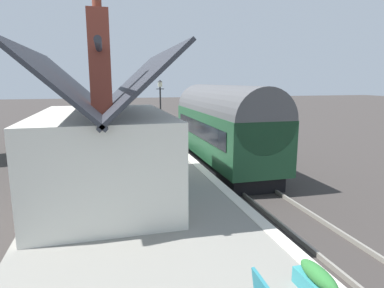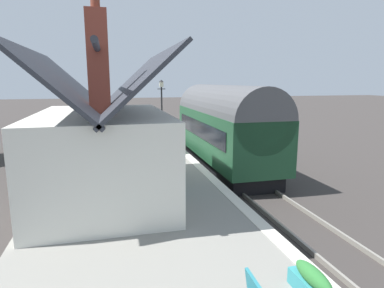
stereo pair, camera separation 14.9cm
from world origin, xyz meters
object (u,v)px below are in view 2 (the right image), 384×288
at_px(station_building, 104,149).
at_px(station_sign_board, 170,130).
at_px(bench_mid_platform, 137,127).
at_px(planter_by_door, 313,284).
at_px(lamp_post_platform, 162,97).
at_px(train, 224,126).
at_px(planter_corner_building, 169,164).
at_px(planter_edge_near, 91,139).
at_px(planter_bench_right, 134,125).
at_px(bench_by_lamp, 145,136).

relative_size(station_building, station_sign_board, 4.36).
bearing_deg(bench_mid_platform, planter_by_door, -175.87).
bearing_deg(lamp_post_platform, planter_by_door, 179.49).
xyz_separation_m(train, station_building, (-5.37, 5.95, 0.17)).
bearing_deg(lamp_post_platform, planter_corner_building, 172.59).
bearing_deg(planter_by_door, planter_corner_building, 7.09).
height_order(planter_corner_building, station_sign_board, station_sign_board).
bearing_deg(planter_edge_near, planter_bench_right, -25.80).
xyz_separation_m(bench_mid_platform, planter_corner_building, (-10.37, -0.33, -0.07)).
xyz_separation_m(planter_corner_building, planter_by_door, (-8.01, -1.00, -0.14)).
bearing_deg(lamp_post_platform, planter_bench_right, 23.60).
relative_size(planter_edge_near, planter_by_door, 0.74).
bearing_deg(bench_by_lamp, planter_corner_building, -178.32).
height_order(train, lamp_post_platform, lamp_post_platform).
bearing_deg(planter_by_door, bench_mid_platform, 4.13).
height_order(planter_corner_building, lamp_post_platform, lamp_post_platform).
bearing_deg(lamp_post_platform, planter_edge_near, 117.59).
height_order(train, planter_corner_building, train).
bearing_deg(train, planter_bench_right, 24.21).
height_order(bench_mid_platform, planter_by_door, bench_mid_platform).
bearing_deg(station_building, planter_bench_right, -7.99).
bearing_deg(train, station_sign_board, 83.39).
bearing_deg(planter_edge_near, bench_mid_platform, -37.04).
height_order(planter_by_door, lamp_post_platform, lamp_post_platform).
relative_size(bench_mid_platform, station_sign_board, 0.89).
relative_size(train, planter_edge_near, 12.24).
xyz_separation_m(planter_bench_right, planter_edge_near, (-5.83, 2.82, 0.04)).
distance_m(bench_mid_platform, lamp_post_platform, 3.01).
height_order(train, bench_mid_platform, train).
height_order(lamp_post_platform, station_sign_board, lamp_post_platform).
bearing_deg(station_building, bench_mid_platform, -9.62).
bearing_deg(bench_by_lamp, lamp_post_platform, -30.90).
distance_m(bench_by_lamp, planter_corner_building, 6.59).
height_order(bench_by_lamp, planter_bench_right, bench_by_lamp).
bearing_deg(station_sign_board, planter_corner_building, 168.68).
height_order(planter_bench_right, planter_by_door, planter_bench_right).
height_order(planter_bench_right, station_sign_board, station_sign_board).
relative_size(bench_by_lamp, planter_by_door, 1.34).
distance_m(station_building, planter_corner_building, 3.19).
relative_size(train, bench_mid_platform, 6.82).
distance_m(train, bench_mid_platform, 7.89).
bearing_deg(planter_by_door, station_sign_board, 1.06).
relative_size(station_building, planter_edge_near, 8.74).
bearing_deg(station_sign_board, planter_by_door, -178.94).
bearing_deg(station_building, station_sign_board, -29.14).
height_order(station_building, planter_edge_near, station_building).
xyz_separation_m(bench_mid_platform, station_sign_board, (-6.49, -1.11, 0.71)).
bearing_deg(planter_bench_right, planter_corner_building, -178.13).
height_order(planter_bench_right, lamp_post_platform, lamp_post_platform).
bearing_deg(train, lamp_post_platform, 24.62).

